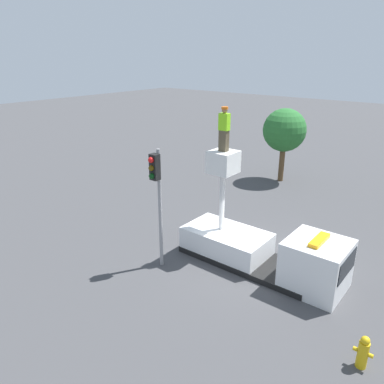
# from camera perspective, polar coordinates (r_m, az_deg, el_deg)

# --- Properties ---
(ground_plane) EXTENTS (120.00, 120.00, 0.00)m
(ground_plane) POSITION_cam_1_polar(r_m,az_deg,el_deg) (16.18, 8.39, -10.60)
(ground_plane) COLOR #424244
(bucket_truck) EXTENTS (6.82, 2.15, 4.60)m
(bucket_truck) POSITION_cam_1_polar(r_m,az_deg,el_deg) (15.49, 10.68, -8.62)
(bucket_truck) COLOR black
(bucket_truck) RESTS_ON ground
(worker) EXTENTS (0.40, 0.26, 1.75)m
(worker) POSITION_cam_1_polar(r_m,az_deg,el_deg) (14.88, 4.92, 9.50)
(worker) COLOR brown
(worker) RESTS_ON bucket_truck
(traffic_light_pole) EXTENTS (0.34, 0.57, 4.94)m
(traffic_light_pole) POSITION_cam_1_polar(r_m,az_deg,el_deg) (14.33, -5.40, 0.86)
(traffic_light_pole) COLOR gray
(traffic_light_pole) RESTS_ON ground
(fire_hydrant) EXTENTS (0.53, 0.29, 1.03)m
(fire_hydrant) POSITION_cam_1_polar(r_m,az_deg,el_deg) (12.23, 24.62, -21.31)
(fire_hydrant) COLOR gold
(fire_hydrant) RESTS_ON ground
(traffic_cone_rear) EXTENTS (0.44, 0.44, 0.66)m
(traffic_cone_rear) POSITION_cam_1_polar(r_m,az_deg,el_deg) (18.27, -0.28, -5.43)
(traffic_cone_rear) COLOR black
(traffic_cone_rear) RESTS_ON ground
(tree_right_bg) EXTENTS (2.84, 2.84, 4.93)m
(tree_right_bg) POSITION_cam_1_polar(r_m,az_deg,el_deg) (25.71, 13.91, 9.08)
(tree_right_bg) COLOR brown
(tree_right_bg) RESTS_ON ground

